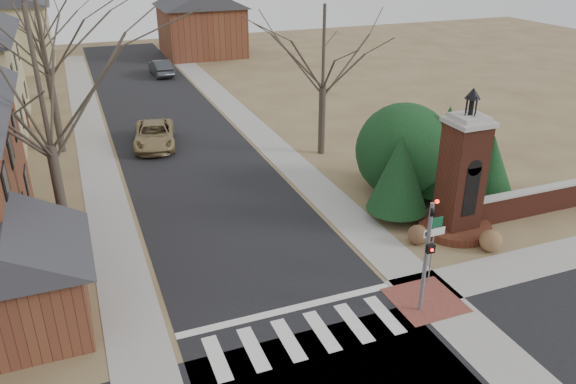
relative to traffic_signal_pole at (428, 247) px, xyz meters
name	(u,v)px	position (x,y,z in m)	size (l,w,h in m)	color
ground	(315,351)	(-4.30, -0.57, -2.59)	(120.00, 120.00, 0.00)	brown
main_street	(177,137)	(-4.30, 21.43, -2.58)	(8.00, 70.00, 0.01)	black
crosswalk_zone	(305,335)	(-4.30, 0.23, -2.58)	(8.00, 2.20, 0.02)	silver
stop_bar	(289,310)	(-4.30, 1.73, -2.58)	(8.00, 0.35, 0.02)	silver
sidewalk_right_main	(254,128)	(0.90, 21.43, -2.58)	(2.00, 60.00, 0.02)	gray
sidewalk_left	(94,147)	(-9.50, 21.43, -2.58)	(2.00, 60.00, 0.02)	gray
curb_apron	(425,300)	(0.50, 0.43, -2.57)	(2.40, 2.40, 0.02)	brown
traffic_signal_pole	(428,247)	(0.00, 0.00, 0.00)	(0.28, 0.41, 4.50)	slate
sign_post	(434,237)	(1.29, 1.41, -0.64)	(0.90, 0.07, 2.75)	slate
brick_gate_monument	(460,186)	(4.70, 4.42, -0.42)	(3.20, 3.20, 6.47)	#5C281B
brick_garden_wall	(535,201)	(9.20, 4.43, -1.93)	(7.50, 0.50, 1.30)	#5C281B
garage_left	(15,273)	(-12.82, 3.92, -0.35)	(4.80, 4.80, 4.29)	brown
house_distant_right	(201,20)	(3.69, 47.42, 1.06)	(8.80, 8.80, 7.30)	brown
evergreen_near	(399,172)	(2.90, 6.43, -0.29)	(2.80, 2.80, 4.10)	#473D33
evergreen_mid	(446,148)	(6.20, 7.63, 0.01)	(3.40, 3.40, 4.70)	#473D33
evergreen_far	(491,163)	(8.20, 6.63, -0.69)	(2.40, 2.40, 3.30)	#473D33
evergreen_mass	(404,147)	(4.70, 8.93, -0.19)	(4.80, 4.80, 4.80)	black
bare_tree_0	(36,69)	(-11.30, 8.43, 5.11)	(8.05, 8.05, 11.15)	#473D33
bare_tree_1	(38,14)	(-11.30, 21.43, 5.44)	(8.40, 8.40, 11.64)	#473D33
bare_tree_2	(35,7)	(-11.80, 34.43, 4.44)	(7.35, 7.35, 10.19)	#473D33
bare_tree_3	(324,40)	(3.20, 15.43, 4.10)	(7.00, 7.00, 9.70)	#473D33
pickup_truck	(154,135)	(-5.90, 20.30, -1.87)	(2.39, 5.19, 1.44)	#968051
distant_car	(161,68)	(-2.22, 39.19, -1.85)	(1.55, 4.45, 1.47)	#32353A
dry_shrub_left	(418,235)	(2.50, 4.03, -2.15)	(0.87, 0.87, 0.87)	brown
dry_shrub_right	(491,241)	(5.00, 2.43, -2.12)	(0.94, 0.94, 0.94)	brown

